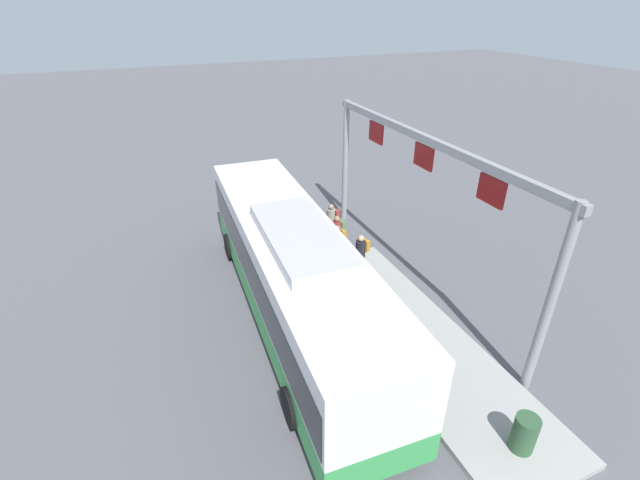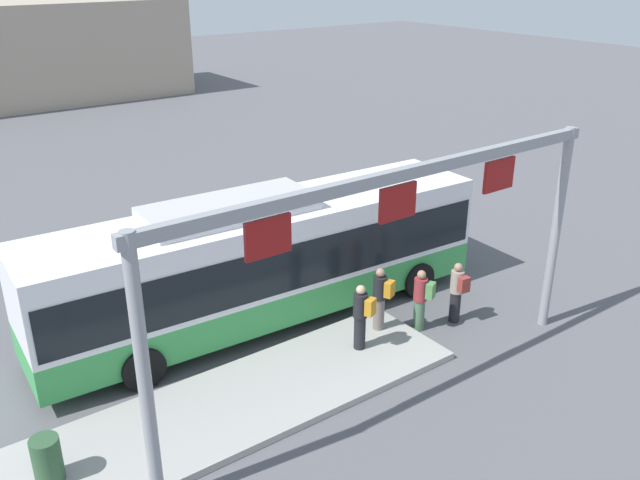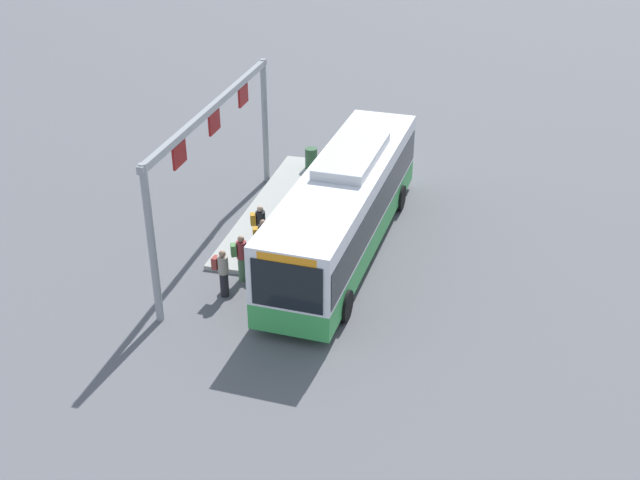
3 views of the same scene
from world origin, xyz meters
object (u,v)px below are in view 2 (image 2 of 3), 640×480
person_waiting_mid (381,297)px  person_waiting_far (361,315)px  person_waiting_near (421,299)px  trash_bin (47,460)px  person_boarding (457,291)px  bus_main (264,256)px

person_waiting_mid → person_waiting_far: 1.05m
person_waiting_near → trash_bin: size_ratio=1.86×
person_waiting_far → person_boarding: bearing=-118.5°
bus_main → person_waiting_mid: size_ratio=7.23×
person_boarding → person_waiting_far: bearing=90.8°
person_waiting_near → person_waiting_far: 1.94m
person_waiting_near → person_waiting_mid: 1.08m
person_waiting_far → person_waiting_near: bearing=-114.0°
person_waiting_near → person_waiting_mid: person_waiting_mid is taller
person_waiting_mid → person_waiting_far: (-0.96, -0.42, 0.00)m
person_boarding → person_waiting_near: 1.06m
person_waiting_mid → trash_bin: size_ratio=1.86×
person_waiting_near → person_waiting_far: size_ratio=1.00×
person_boarding → person_waiting_mid: person_waiting_mid is taller
person_waiting_far → bus_main: bearing=-5.3°
bus_main → trash_bin: bus_main is taller
person_waiting_mid → trash_bin: (-8.27, -0.54, -0.44)m
bus_main → person_boarding: bearing=-35.5°
person_boarding → person_waiting_far: person_waiting_far is taller
bus_main → person_waiting_far: size_ratio=7.23×
person_boarding → person_waiting_near: same height
person_boarding → person_waiting_mid: bearing=77.1°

